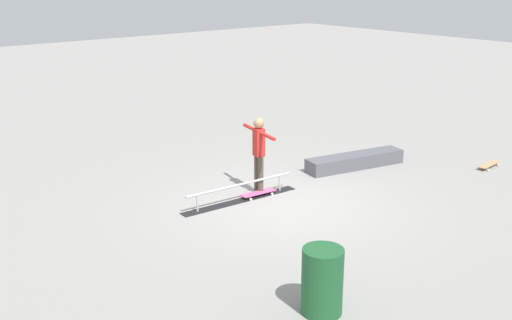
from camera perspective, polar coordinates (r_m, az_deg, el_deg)
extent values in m
plane|color=gray|center=(12.53, 2.60, -4.06)|extent=(60.00, 60.00, 0.00)
cube|color=black|center=(12.67, -1.45, -3.77)|extent=(2.71, 0.43, 0.01)
cylinder|color=#B7B7BC|center=(13.18, 2.21, -2.14)|extent=(0.04, 0.04, 0.36)
cylinder|color=#B7B7BC|center=(12.11, -5.44, -4.01)|extent=(0.04, 0.04, 0.36)
cylinder|color=#B7B7BC|center=(12.55, -1.46, -2.28)|extent=(2.54, 0.23, 0.05)
cube|color=#595960|center=(14.89, 9.13, -0.08)|extent=(2.57, 1.03, 0.33)
cylinder|color=brown|center=(12.90, 0.43, -1.45)|extent=(0.14, 0.14, 0.83)
cylinder|color=brown|center=(13.04, 0.09, -1.25)|extent=(0.14, 0.14, 0.83)
cube|color=red|center=(12.76, 0.26, 1.66)|extent=(0.23, 0.25, 0.59)
sphere|color=#A87A56|center=(12.66, 0.27, 3.42)|extent=(0.22, 0.22, 0.22)
cylinder|color=red|center=(12.38, 1.09, 2.22)|extent=(0.19, 0.55, 0.08)
cylinder|color=red|center=(13.03, -0.52, 3.01)|extent=(0.19, 0.55, 0.08)
cube|color=#E05993|center=(12.90, 0.23, -3.03)|extent=(0.81, 0.26, 0.02)
cylinder|color=white|center=(12.68, -0.48, -3.65)|extent=(0.06, 0.03, 0.05)
cylinder|color=white|center=(12.86, -1.06, -3.35)|extent=(0.06, 0.03, 0.05)
cylinder|color=white|center=(12.98, 1.50, -3.15)|extent=(0.06, 0.03, 0.05)
cylinder|color=white|center=(13.15, 0.90, -2.86)|extent=(0.06, 0.03, 0.05)
cube|color=tan|center=(15.75, 20.73, -0.37)|extent=(0.81, 0.27, 0.02)
cylinder|color=white|center=(15.49, 20.66, -0.86)|extent=(0.06, 0.03, 0.05)
cylinder|color=white|center=(15.58, 19.90, -0.68)|extent=(0.06, 0.03, 0.05)
cylinder|color=white|center=(15.97, 21.49, -0.43)|extent=(0.06, 0.03, 0.05)
cylinder|color=white|center=(16.05, 20.75, -0.25)|extent=(0.06, 0.03, 0.05)
cylinder|color=#1E592D|center=(8.64, 6.14, -11.06)|extent=(0.58, 0.58, 0.95)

